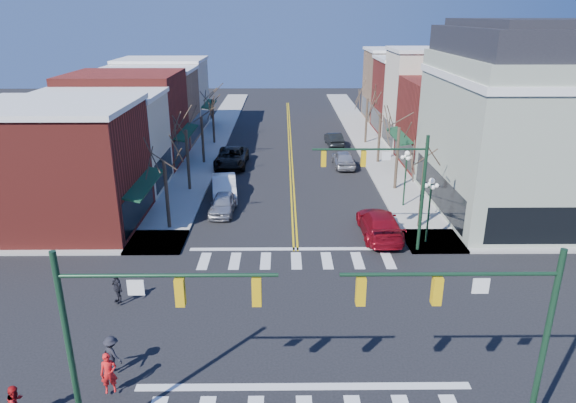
{
  "coord_description": "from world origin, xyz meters",
  "views": [
    {
      "loc": [
        -0.75,
        -20.79,
        13.62
      ],
      "look_at": [
        -0.46,
        8.66,
        2.8
      ],
      "focal_mm": 32.0,
      "sensor_mm": 36.0,
      "label": 1
    }
  ],
  "objects_px": {
    "car_left_mid": "(224,187)",
    "car_right_far": "(334,139)",
    "victorian_corner": "(531,120)",
    "car_right_mid": "(343,159)",
    "car_right_near": "(380,224)",
    "pedestrian_dark_a": "(117,288)",
    "car_left_near": "(223,204)",
    "pedestrian_dark_b": "(112,354)",
    "pedestrian_red_a": "(109,373)",
    "lamppost_midblock": "(406,169)",
    "car_left_far": "(232,157)",
    "lamppost_corner": "(430,199)"
  },
  "relations": [
    {
      "from": "lamppost_corner",
      "to": "car_left_near",
      "type": "distance_m",
      "value": 14.54
    },
    {
      "from": "victorian_corner",
      "to": "car_left_far",
      "type": "distance_m",
      "value": 25.64
    },
    {
      "from": "victorian_corner",
      "to": "lamppost_midblock",
      "type": "bearing_deg",
      "value": 176.55
    },
    {
      "from": "car_left_mid",
      "to": "car_right_near",
      "type": "distance_m",
      "value": 13.25
    },
    {
      "from": "victorian_corner",
      "to": "car_right_mid",
      "type": "relative_size",
      "value": 3.06
    },
    {
      "from": "car_left_mid",
      "to": "car_left_far",
      "type": "xyz_separation_m",
      "value": [
        -0.25,
        8.74,
        0.01
      ]
    },
    {
      "from": "victorian_corner",
      "to": "lamppost_corner",
      "type": "bearing_deg",
      "value": -144.14
    },
    {
      "from": "car_left_near",
      "to": "car_right_mid",
      "type": "xyz_separation_m",
      "value": [
        10.01,
        11.81,
        0.07
      ]
    },
    {
      "from": "victorian_corner",
      "to": "pedestrian_dark_a",
      "type": "bearing_deg",
      "value": -152.91
    },
    {
      "from": "car_left_near",
      "to": "car_left_mid",
      "type": "xyz_separation_m",
      "value": [
        -0.27,
        3.42,
        0.13
      ]
    },
    {
      "from": "car_left_far",
      "to": "pedestrian_dark_b",
      "type": "height_order",
      "value": "car_left_far"
    },
    {
      "from": "victorian_corner",
      "to": "car_left_mid",
      "type": "distance_m",
      "value": 22.81
    },
    {
      "from": "car_left_mid",
      "to": "car_right_far",
      "type": "height_order",
      "value": "car_left_mid"
    },
    {
      "from": "car_left_far",
      "to": "pedestrian_red_a",
      "type": "bearing_deg",
      "value": -92.04
    },
    {
      "from": "pedestrian_red_a",
      "to": "pedestrian_dark_a",
      "type": "height_order",
      "value": "pedestrian_red_a"
    },
    {
      "from": "car_right_near",
      "to": "pedestrian_dark_b",
      "type": "relative_size",
      "value": 3.8
    },
    {
      "from": "car_left_near",
      "to": "pedestrian_dark_b",
      "type": "height_order",
      "value": "pedestrian_dark_b"
    },
    {
      "from": "car_right_near",
      "to": "pedestrian_red_a",
      "type": "relative_size",
      "value": 3.52
    },
    {
      "from": "car_left_mid",
      "to": "pedestrian_red_a",
      "type": "bearing_deg",
      "value": -102.45
    },
    {
      "from": "pedestrian_dark_a",
      "to": "car_right_near",
      "type": "bearing_deg",
      "value": 76.65
    },
    {
      "from": "pedestrian_red_a",
      "to": "pedestrian_dark_b",
      "type": "xyz_separation_m",
      "value": [
        -0.28,
        1.25,
        -0.06
      ]
    },
    {
      "from": "lamppost_corner",
      "to": "pedestrian_dark_a",
      "type": "distance_m",
      "value": 18.64
    },
    {
      "from": "lamppost_midblock",
      "to": "car_left_near",
      "type": "xyz_separation_m",
      "value": [
        -13.31,
        -1.08,
        -2.24
      ]
    },
    {
      "from": "car_right_near",
      "to": "car_right_far",
      "type": "height_order",
      "value": "car_right_near"
    },
    {
      "from": "victorian_corner",
      "to": "car_right_mid",
      "type": "height_order",
      "value": "victorian_corner"
    },
    {
      "from": "lamppost_corner",
      "to": "car_left_mid",
      "type": "relative_size",
      "value": 0.84
    },
    {
      "from": "victorian_corner",
      "to": "pedestrian_dark_b",
      "type": "height_order",
      "value": "victorian_corner"
    },
    {
      "from": "pedestrian_dark_a",
      "to": "pedestrian_dark_b",
      "type": "bearing_deg",
      "value": -28.34
    },
    {
      "from": "car_right_far",
      "to": "pedestrian_dark_b",
      "type": "height_order",
      "value": "pedestrian_dark_b"
    },
    {
      "from": "car_right_mid",
      "to": "pedestrian_dark_a",
      "type": "bearing_deg",
      "value": 58.4
    },
    {
      "from": "lamppost_corner",
      "to": "pedestrian_dark_b",
      "type": "bearing_deg",
      "value": -142.26
    },
    {
      "from": "pedestrian_dark_b",
      "to": "victorian_corner",
      "type": "bearing_deg",
      "value": -108.45
    },
    {
      "from": "victorian_corner",
      "to": "pedestrian_dark_b",
      "type": "relative_size",
      "value": 9.23
    },
    {
      "from": "pedestrian_dark_a",
      "to": "pedestrian_dark_b",
      "type": "height_order",
      "value": "pedestrian_dark_a"
    },
    {
      "from": "car_left_mid",
      "to": "pedestrian_dark_b",
      "type": "distance_m",
      "value": 21.17
    },
    {
      "from": "car_right_near",
      "to": "car_right_mid",
      "type": "distance_m",
      "value": 16.0
    },
    {
      "from": "lamppost_midblock",
      "to": "pedestrian_dark_a",
      "type": "height_order",
      "value": "lamppost_midblock"
    },
    {
      "from": "car_right_near",
      "to": "pedestrian_dark_a",
      "type": "height_order",
      "value": "pedestrian_dark_a"
    },
    {
      "from": "car_left_near",
      "to": "pedestrian_dark_a",
      "type": "relative_size",
      "value": 2.65
    },
    {
      "from": "car_right_mid",
      "to": "car_left_far",
      "type": "bearing_deg",
      "value": -3.78
    },
    {
      "from": "victorian_corner",
      "to": "pedestrian_red_a",
      "type": "bearing_deg",
      "value": -140.73
    },
    {
      "from": "car_left_far",
      "to": "pedestrian_dark_a",
      "type": "bearing_deg",
      "value": -96.65
    },
    {
      "from": "lamppost_midblock",
      "to": "car_left_far",
      "type": "bearing_deg",
      "value": 141.29
    },
    {
      "from": "lamppost_midblock",
      "to": "car_left_far",
      "type": "xyz_separation_m",
      "value": [
        -13.83,
        11.08,
        -2.1
      ]
    },
    {
      "from": "pedestrian_dark_a",
      "to": "car_right_mid",
      "type": "bearing_deg",
      "value": 107.11
    },
    {
      "from": "pedestrian_red_a",
      "to": "pedestrian_dark_b",
      "type": "bearing_deg",
      "value": 87.24
    },
    {
      "from": "victorian_corner",
      "to": "car_right_far",
      "type": "relative_size",
      "value": 3.26
    },
    {
      "from": "car_left_mid",
      "to": "car_right_far",
      "type": "bearing_deg",
      "value": 51.17
    },
    {
      "from": "victorian_corner",
      "to": "car_left_near",
      "type": "bearing_deg",
      "value": -178.46
    },
    {
      "from": "car_left_near",
      "to": "pedestrian_dark_b",
      "type": "xyz_separation_m",
      "value": [
        -2.47,
        -17.63,
        0.2
      ]
    }
  ]
}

